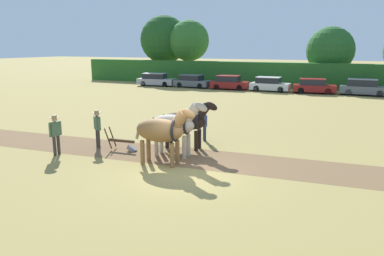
{
  "coord_description": "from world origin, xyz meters",
  "views": [
    {
      "loc": [
        6.0,
        -12.34,
        4.79
      ],
      "look_at": [
        -0.94,
        2.89,
        1.1
      ],
      "focal_mm": 35.0,
      "sensor_mm": 36.0,
      "label": 1
    }
  ],
  "objects_px": {
    "parked_car_center_left": "(229,83)",
    "parked_car_far_left": "(156,80)",
    "farmer_beside_team": "(205,124)",
    "parked_car_center_right": "(314,86)",
    "draft_horse_trail_left": "(186,121)",
    "parked_car_left": "(192,81)",
    "farmer_onlooker_left": "(55,131)",
    "tree_center_left": "(330,50)",
    "draft_horse_lead_left": "(162,130)",
    "farmer_at_plow": "(97,125)",
    "parked_car_right": "(364,88)",
    "plow": "(124,144)",
    "draft_horse_lead_right": "(175,125)",
    "tree_left": "(189,41)",
    "tree_far_left": "(164,40)",
    "parked_car_center": "(270,84)"
  },
  "relations": [
    {
      "from": "tree_center_left",
      "to": "parked_car_left",
      "type": "bearing_deg",
      "value": -153.88
    },
    {
      "from": "draft_horse_lead_right",
      "to": "plow",
      "type": "distance_m",
      "value": 2.8
    },
    {
      "from": "draft_horse_lead_right",
      "to": "farmer_onlooker_left",
      "type": "distance_m",
      "value": 5.31
    },
    {
      "from": "farmer_at_plow",
      "to": "parked_car_right",
      "type": "bearing_deg",
      "value": 13.0
    },
    {
      "from": "draft_horse_lead_left",
      "to": "draft_horse_lead_right",
      "type": "bearing_deg",
      "value": 89.39
    },
    {
      "from": "farmer_onlooker_left",
      "to": "parked_car_center_right",
      "type": "relative_size",
      "value": 0.41
    },
    {
      "from": "tree_far_left",
      "to": "draft_horse_lead_right",
      "type": "bearing_deg",
      "value": -60.76
    },
    {
      "from": "farmer_at_plow",
      "to": "parked_car_far_left",
      "type": "distance_m",
      "value": 28.08
    },
    {
      "from": "tree_far_left",
      "to": "parked_car_left",
      "type": "xyz_separation_m",
      "value": [
        7.49,
        -7.03,
        -4.89
      ]
    },
    {
      "from": "farmer_at_plow",
      "to": "parked_car_left",
      "type": "distance_m",
      "value": 26.77
    },
    {
      "from": "draft_horse_trail_left",
      "to": "plow",
      "type": "height_order",
      "value": "draft_horse_trail_left"
    },
    {
      "from": "tree_left",
      "to": "parked_car_left",
      "type": "distance_m",
      "value": 8.8
    },
    {
      "from": "draft_horse_trail_left",
      "to": "farmer_beside_team",
      "type": "xyz_separation_m",
      "value": [
        0.26,
        1.73,
        -0.42
      ]
    },
    {
      "from": "draft_horse_trail_left",
      "to": "parked_car_center_left",
      "type": "xyz_separation_m",
      "value": [
        -6.12,
        24.22,
        -0.57
      ]
    },
    {
      "from": "draft_horse_trail_left",
      "to": "parked_car_center",
      "type": "relative_size",
      "value": 0.71
    },
    {
      "from": "farmer_beside_team",
      "to": "parked_car_center",
      "type": "distance_m",
      "value": 22.69
    },
    {
      "from": "tree_far_left",
      "to": "parked_car_far_left",
      "type": "relative_size",
      "value": 1.9
    },
    {
      "from": "farmer_onlooker_left",
      "to": "parked_car_left",
      "type": "xyz_separation_m",
      "value": [
        -5.91,
        27.68,
        -0.37
      ]
    },
    {
      "from": "farmer_beside_team",
      "to": "parked_car_center_right",
      "type": "distance_m",
      "value": 22.91
    },
    {
      "from": "farmer_onlooker_left",
      "to": "parked_car_center_right",
      "type": "bearing_deg",
      "value": 76.97
    },
    {
      "from": "tree_far_left",
      "to": "parked_car_center_right",
      "type": "distance_m",
      "value": 22.69
    },
    {
      "from": "farmer_at_plow",
      "to": "parked_car_center_right",
      "type": "bearing_deg",
      "value": 21.92
    },
    {
      "from": "tree_center_left",
      "to": "draft_horse_lead_right",
      "type": "height_order",
      "value": "tree_center_left"
    },
    {
      "from": "draft_horse_lead_left",
      "to": "farmer_at_plow",
      "type": "distance_m",
      "value": 4.23
    },
    {
      "from": "tree_far_left",
      "to": "farmer_beside_team",
      "type": "bearing_deg",
      "value": -58.09
    },
    {
      "from": "parked_car_center_left",
      "to": "parked_car_far_left",
      "type": "bearing_deg",
      "value": 176.47
    },
    {
      "from": "parked_car_left",
      "to": "tree_center_left",
      "type": "bearing_deg",
      "value": 29.51
    },
    {
      "from": "draft_horse_lead_left",
      "to": "farmer_onlooker_left",
      "type": "relative_size",
      "value": 1.5
    },
    {
      "from": "farmer_at_plow",
      "to": "parked_car_center_left",
      "type": "relative_size",
      "value": 0.42
    },
    {
      "from": "tree_far_left",
      "to": "tree_left",
      "type": "xyz_separation_m",
      "value": [
        4.0,
        -0.46,
        -0.18
      ]
    },
    {
      "from": "farmer_onlooker_left",
      "to": "parked_car_center",
      "type": "relative_size",
      "value": 0.44
    },
    {
      "from": "tree_center_left",
      "to": "parked_car_center",
      "type": "distance_m",
      "value": 9.47
    },
    {
      "from": "draft_horse_trail_left",
      "to": "parked_car_left",
      "type": "xyz_separation_m",
      "value": [
        -10.69,
        24.3,
        -0.6
      ]
    },
    {
      "from": "draft_horse_trail_left",
      "to": "tree_center_left",
      "type": "bearing_deg",
      "value": 78.86
    },
    {
      "from": "parked_car_left",
      "to": "parked_car_right",
      "type": "xyz_separation_m",
      "value": [
        18.27,
        0.48,
        0.06
      ]
    },
    {
      "from": "tree_far_left",
      "to": "parked_car_center_left",
      "type": "height_order",
      "value": "tree_far_left"
    },
    {
      "from": "draft_horse_lead_right",
      "to": "parked_car_center",
      "type": "distance_m",
      "value": 25.72
    },
    {
      "from": "tree_far_left",
      "to": "draft_horse_trail_left",
      "type": "height_order",
      "value": "tree_far_left"
    },
    {
      "from": "parked_car_left",
      "to": "parked_car_center_right",
      "type": "height_order",
      "value": "parked_car_center_right"
    },
    {
      "from": "parked_car_center_right",
      "to": "parked_car_right",
      "type": "distance_m",
      "value": 4.69
    },
    {
      "from": "draft_horse_trail_left",
      "to": "farmer_onlooker_left",
      "type": "relative_size",
      "value": 1.63
    },
    {
      "from": "tree_left",
      "to": "farmer_onlooker_left",
      "type": "height_order",
      "value": "tree_left"
    },
    {
      "from": "tree_far_left",
      "to": "tree_left",
      "type": "height_order",
      "value": "tree_far_left"
    },
    {
      "from": "farmer_at_plow",
      "to": "parked_car_far_left",
      "type": "xyz_separation_m",
      "value": [
        -11.53,
        25.61,
        -0.34
      ]
    },
    {
      "from": "tree_far_left",
      "to": "farmer_at_plow",
      "type": "bearing_deg",
      "value": -66.56
    },
    {
      "from": "draft_horse_trail_left",
      "to": "plow",
      "type": "relative_size",
      "value": 1.85
    },
    {
      "from": "parked_car_left",
      "to": "tree_far_left",
      "type": "bearing_deg",
      "value": 140.19
    },
    {
      "from": "tree_center_left",
      "to": "draft_horse_lead_left",
      "type": "relative_size",
      "value": 2.57
    },
    {
      "from": "draft_horse_lead_left",
      "to": "plow",
      "type": "height_order",
      "value": "draft_horse_lead_left"
    },
    {
      "from": "tree_left",
      "to": "plow",
      "type": "distance_m",
      "value": 34.8
    }
  ]
}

